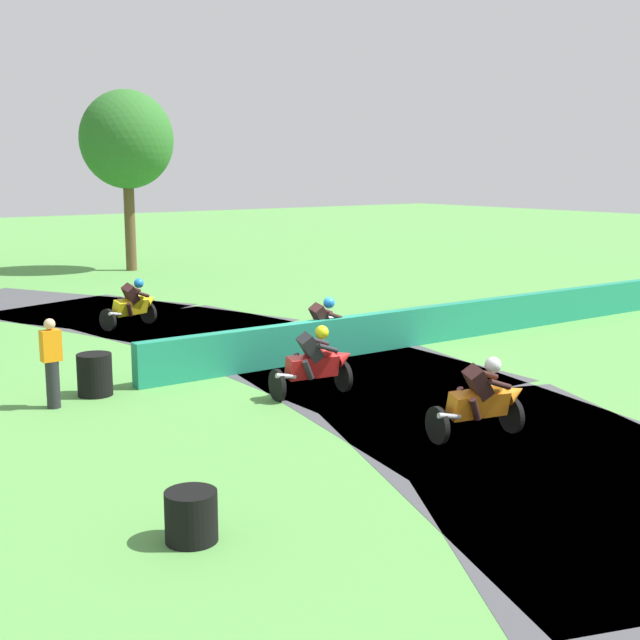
% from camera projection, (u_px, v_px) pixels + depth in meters
% --- Properties ---
extents(ground_plane, '(120.00, 120.00, 0.00)m').
position_uv_depth(ground_plane, '(321.00, 359.00, 19.12)').
color(ground_plane, '#569947').
extents(track_asphalt, '(10.15, 31.80, 0.01)m').
position_uv_depth(track_asphalt, '(274.00, 367.00, 18.41)').
color(track_asphalt, '#47474C').
rests_on(track_asphalt, ground).
extents(safety_barrier, '(19.53, 0.83, 0.90)m').
position_uv_depth(safety_barrier, '(488.00, 316.00, 22.08)').
color(safety_barrier, '#1E8466').
rests_on(safety_barrier, ground).
extents(motorcycle_lead_orange, '(1.70, 1.04, 1.43)m').
position_uv_depth(motorcycle_lead_orange, '(483.00, 399.00, 13.43)').
color(motorcycle_lead_orange, black).
rests_on(motorcycle_lead_orange, ground).
extents(motorcycle_chase_red, '(1.71, 0.92, 1.43)m').
position_uv_depth(motorcycle_chase_red, '(316.00, 362.00, 15.93)').
color(motorcycle_chase_red, black).
rests_on(motorcycle_chase_red, ground).
extents(motorcycle_trailing_white, '(1.68, 0.73, 1.43)m').
position_uv_depth(motorcycle_trailing_white, '(324.00, 328.00, 19.34)').
color(motorcycle_trailing_white, black).
rests_on(motorcycle_trailing_white, ground).
extents(motorcycle_fourth_yellow, '(1.73, 1.14, 1.42)m').
position_uv_depth(motorcycle_fourth_yellow, '(133.00, 304.00, 22.89)').
color(motorcycle_fourth_yellow, black).
rests_on(motorcycle_fourth_yellow, ground).
extents(tire_stack_near, '(0.61, 0.61, 0.60)m').
position_uv_depth(tire_stack_near, '(191.00, 516.00, 9.79)').
color(tire_stack_near, black).
rests_on(tire_stack_near, ground).
extents(tire_stack_mid_a, '(0.65, 0.65, 0.80)m').
position_uv_depth(tire_stack_mid_a, '(95.00, 375.00, 16.06)').
color(tire_stack_mid_a, black).
rests_on(tire_stack_mid_a, ground).
extents(track_marshal, '(0.34, 0.24, 1.63)m').
position_uv_depth(track_marshal, '(52.00, 363.00, 15.14)').
color(track_marshal, '#232328').
rests_on(track_marshal, ground).
extents(tree_far_right, '(3.81, 3.81, 7.38)m').
position_uv_depth(tree_far_right, '(127.00, 140.00, 34.72)').
color(tree_far_right, brown).
rests_on(tree_far_right, ground).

